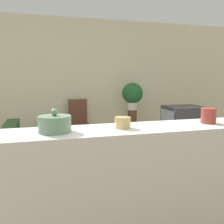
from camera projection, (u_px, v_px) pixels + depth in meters
wall_back at (70, 81)px, 5.44m from camera, size 9.00×0.06×2.70m
couch at (33, 156)px, 3.77m from camera, size 0.96×1.78×0.70m
tv_stand at (183, 146)px, 4.45m from camera, size 0.89×0.59×0.43m
television at (183, 120)px, 4.38m from camera, size 0.65×0.54×0.50m
wooden_chair at (79, 121)px, 5.21m from camera, size 0.44×0.44×0.97m
plant_stand at (132, 127)px, 5.35m from camera, size 0.19×0.19×0.75m
potted_plant at (132, 94)px, 5.26m from camera, size 0.44×0.44×0.57m
foreground_counter at (130, 194)px, 1.93m from camera, size 2.65×0.44×1.05m
decorative_bowl at (55, 124)px, 1.70m from camera, size 0.22×0.22×0.16m
candle_jar at (123, 123)px, 1.83m from camera, size 0.12×0.12×0.08m
coffee_tin at (209, 116)px, 2.03m from camera, size 0.12×0.12×0.12m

